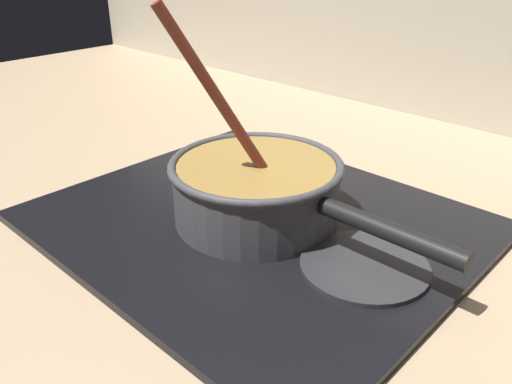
% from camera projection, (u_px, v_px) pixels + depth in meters
% --- Properties ---
extents(ground, '(2.40, 1.60, 0.04)m').
position_uv_depth(ground, '(113.00, 266.00, 0.67)').
color(ground, '#9E8466').
extents(hob_plate, '(0.56, 0.48, 0.01)m').
position_uv_depth(hob_plate, '(256.00, 222.00, 0.73)').
color(hob_plate, black).
rests_on(hob_plate, ground).
extents(burner_ring, '(0.17, 0.17, 0.01)m').
position_uv_depth(burner_ring, '(256.00, 215.00, 0.72)').
color(burner_ring, '#592D0C').
rests_on(burner_ring, hob_plate).
extents(spare_burner, '(0.15, 0.15, 0.01)m').
position_uv_depth(spare_burner, '(364.00, 266.00, 0.61)').
color(spare_burner, '#262628').
rests_on(spare_burner, hob_plate).
extents(cooking_pan, '(0.41, 0.23, 0.29)m').
position_uv_depth(cooking_pan, '(257.00, 189.00, 0.70)').
color(cooking_pan, '#38383D').
rests_on(cooking_pan, hob_plate).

